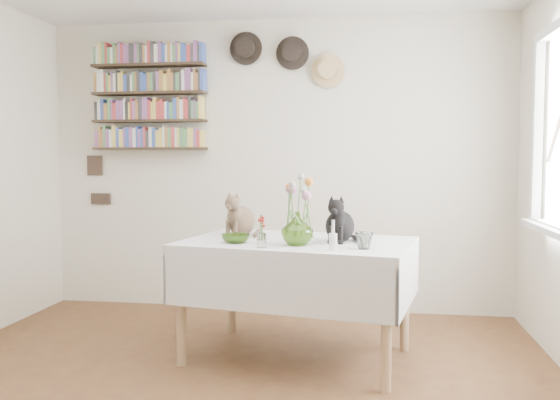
% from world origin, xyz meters
% --- Properties ---
extents(room, '(4.08, 4.58, 2.58)m').
position_xyz_m(room, '(0.00, 0.00, 1.25)').
color(room, brown).
rests_on(room, ground).
extents(dining_table, '(1.60, 1.19, 0.78)m').
position_xyz_m(dining_table, '(0.34, 0.99, 0.59)').
color(dining_table, white).
rests_on(dining_table, room).
extents(tabby_cat, '(0.29, 0.32, 0.31)m').
position_xyz_m(tabby_cat, '(-0.08, 1.21, 0.93)').
color(tabby_cat, brown).
rests_on(tabby_cat, dining_table).
extents(black_cat, '(0.25, 0.29, 0.31)m').
position_xyz_m(black_cat, '(0.62, 1.00, 0.93)').
color(black_cat, black).
rests_on(black_cat, dining_table).
extents(flower_vase, '(0.21, 0.21, 0.21)m').
position_xyz_m(flower_vase, '(0.37, 0.79, 0.88)').
color(flower_vase, '#89B848').
rests_on(flower_vase, dining_table).
extents(green_bowl, '(0.24, 0.24, 0.06)m').
position_xyz_m(green_bowl, '(-0.04, 0.84, 0.81)').
color(green_bowl, '#89B848').
rests_on(green_bowl, dining_table).
extents(drinking_glass, '(0.12, 0.12, 0.10)m').
position_xyz_m(drinking_glass, '(0.77, 0.69, 0.83)').
color(drinking_glass, white).
rests_on(drinking_glass, dining_table).
extents(candlestick, '(0.05, 0.05, 0.18)m').
position_xyz_m(candlestick, '(0.59, 0.62, 0.84)').
color(candlestick, white).
rests_on(candlestick, dining_table).
extents(berry_jar, '(0.06, 0.06, 0.22)m').
position_xyz_m(berry_jar, '(0.16, 0.65, 0.88)').
color(berry_jar, white).
rests_on(berry_jar, dining_table).
extents(porcelain_figurine, '(0.04, 0.04, 0.08)m').
position_xyz_m(porcelain_figurine, '(0.79, 0.83, 0.81)').
color(porcelain_figurine, white).
rests_on(porcelain_figurine, dining_table).
extents(flower_bouquet, '(0.17, 0.13, 0.39)m').
position_xyz_m(flower_bouquet, '(0.37, 0.80, 1.12)').
color(flower_bouquet, '#4C7233').
rests_on(flower_bouquet, flower_vase).
extents(bookshelf_unit, '(1.00, 0.16, 0.91)m').
position_xyz_m(bookshelf_unit, '(-1.10, 2.16, 1.84)').
color(bookshelf_unit, '#332518').
rests_on(bookshelf_unit, room).
extents(wall_hats, '(0.98, 0.09, 0.48)m').
position_xyz_m(wall_hats, '(0.12, 2.19, 2.17)').
color(wall_hats, black).
rests_on(wall_hats, room).
extents(wall_art_plaques, '(0.21, 0.02, 0.44)m').
position_xyz_m(wall_art_plaques, '(-1.63, 2.23, 1.12)').
color(wall_art_plaques, '#38281E').
rests_on(wall_art_plaques, room).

